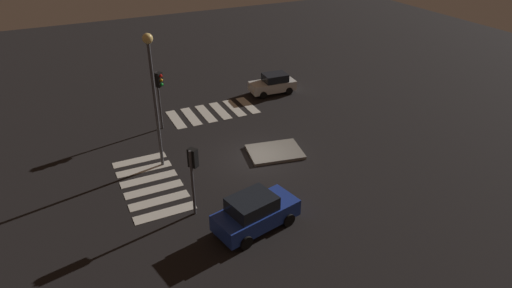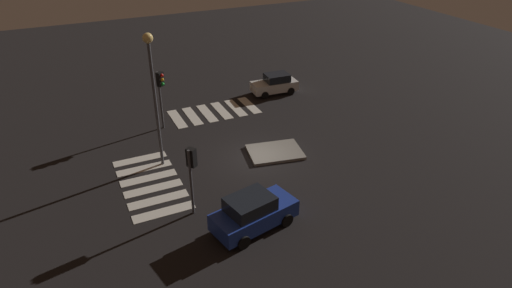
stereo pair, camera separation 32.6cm
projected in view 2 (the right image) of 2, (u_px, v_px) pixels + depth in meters
ground_plane at (256, 158)px, 27.19m from camera, size 80.00×80.00×0.00m
traffic_island at (275, 152)px, 27.67m from camera, size 3.69×3.03×0.18m
car_blue at (253, 212)px, 21.04m from camera, size 4.47×2.67×1.85m
car_white at (275, 84)px, 35.88m from camera, size 3.81×1.93×1.62m
traffic_light_north at (192, 165)px, 21.23m from camera, size 0.53×0.54×3.68m
traffic_light_east at (161, 86)px, 29.23m from camera, size 0.54×0.53×4.10m
street_lamp at (153, 80)px, 23.97m from camera, size 0.56×0.56×7.95m
crosswalk_near at (214, 112)px, 33.05m from camera, size 6.45×3.20×0.02m
crosswalk_side at (151, 183)px, 24.79m from camera, size 3.20×6.45×0.02m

